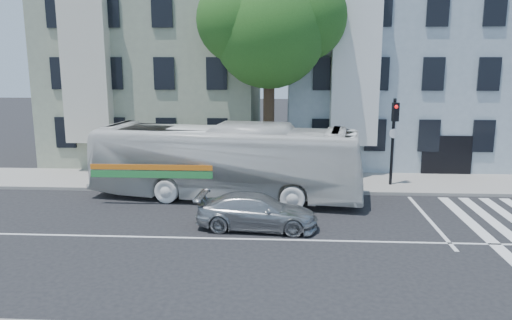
{
  "coord_description": "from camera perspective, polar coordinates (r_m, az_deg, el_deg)",
  "views": [
    {
      "loc": [
        0.81,
        -16.48,
        6.25
      ],
      "look_at": [
        -0.27,
        2.11,
        2.4
      ],
      "focal_mm": 35.0,
      "sensor_mm": 36.0,
      "label": 1
    }
  ],
  "objects": [
    {
      "name": "ground",
      "position": [
        17.64,
        0.49,
        -9.07
      ],
      "size": [
        120.0,
        120.0,
        0.0
      ],
      "primitive_type": "plane",
      "color": "black",
      "rests_on": "ground"
    },
    {
      "name": "sidewalk_far",
      "position": [
        25.26,
        1.39,
        -2.47
      ],
      "size": [
        80.0,
        4.0,
        0.15
      ],
      "primitive_type": "cube",
      "color": "gray",
      "rests_on": "ground"
    },
    {
      "name": "building_left",
      "position": [
        32.44,
        -10.77,
        10.16
      ],
      "size": [
        12.0,
        10.0,
        11.0
      ],
      "primitive_type": "cube",
      "color": "gray",
      "rests_on": "ground"
    },
    {
      "name": "building_right",
      "position": [
        32.09,
        14.68,
        9.97
      ],
      "size": [
        12.0,
        10.0,
        11.0
      ],
      "primitive_type": "cube",
      "color": "#8B99A5",
      "rests_on": "ground"
    },
    {
      "name": "street_tree",
      "position": [
        25.27,
        1.68,
        15.27
      ],
      "size": [
        7.3,
        5.9,
        11.1
      ],
      "color": "#2D2116",
      "rests_on": "ground"
    },
    {
      "name": "bus",
      "position": [
        22.24,
        -3.49,
        -0.17
      ],
      "size": [
        4.61,
        12.41,
        3.38
      ],
      "primitive_type": "imported",
      "rotation": [
        0.0,
        0.0,
        1.42
      ],
      "color": "silver",
      "rests_on": "ground"
    },
    {
      "name": "sedan",
      "position": [
        18.54,
        0.11,
        -5.9
      ],
      "size": [
        2.18,
        4.61,
        1.3
      ],
      "primitive_type": "imported",
      "rotation": [
        0.0,
        0.0,
        1.49
      ],
      "color": "#A3A7AA",
      "rests_on": "ground"
    },
    {
      "name": "hedge",
      "position": [
        23.61,
        -2.44,
        -2.43
      ],
      "size": [
        8.53,
        2.03,
        0.7
      ],
      "primitive_type": null,
      "rotation": [
        0.0,
        0.0,
        0.14
      ],
      "color": "#2B5E1E",
      "rests_on": "sidewalk_far"
    },
    {
      "name": "traffic_signal",
      "position": [
        24.66,
        15.46,
        3.22
      ],
      "size": [
        0.45,
        0.53,
        4.34
      ],
      "rotation": [
        0.0,
        0.0,
        0.28
      ],
      "color": "black",
      "rests_on": "ground"
    }
  ]
}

